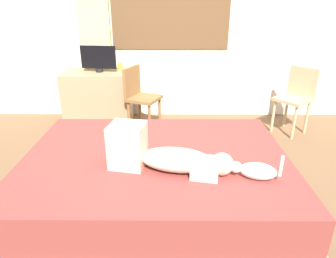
# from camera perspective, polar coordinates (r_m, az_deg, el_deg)

# --- Properties ---
(ground_plane) EXTENTS (16.00, 16.00, 0.00)m
(ground_plane) POSITION_cam_1_polar(r_m,az_deg,el_deg) (2.71, -0.81, -14.28)
(ground_plane) COLOR brown
(back_wall_with_window) EXTENTS (6.40, 0.14, 2.90)m
(back_wall_with_window) POSITION_cam_1_polar(r_m,az_deg,el_deg) (4.49, -0.29, 20.74)
(back_wall_with_window) COLOR beige
(back_wall_with_window) RESTS_ON ground
(bed) EXTENTS (2.26, 1.69, 0.45)m
(bed) POSITION_cam_1_polar(r_m,az_deg,el_deg) (2.66, -2.21, -9.24)
(bed) COLOR #997A56
(bed) RESTS_ON ground
(person_lying) EXTENTS (0.94, 0.41, 0.34)m
(person_lying) POSITION_cam_1_polar(r_m,az_deg,el_deg) (2.29, -0.81, -4.95)
(person_lying) COLOR #CCB299
(person_lying) RESTS_ON bed
(cat) EXTENTS (0.35, 0.17, 0.21)m
(cat) POSITION_cam_1_polar(r_m,az_deg,el_deg) (2.28, 16.16, -7.55)
(cat) COLOR silver
(cat) RESTS_ON bed
(desk) EXTENTS (0.90, 0.56, 0.74)m
(desk) POSITION_cam_1_polar(r_m,az_deg,el_deg) (4.40, -12.95, 5.74)
(desk) COLOR #997A56
(desk) RESTS_ON ground
(tv_monitor) EXTENTS (0.48, 0.10, 0.35)m
(tv_monitor) POSITION_cam_1_polar(r_m,az_deg,el_deg) (4.26, -13.00, 12.85)
(tv_monitor) COLOR black
(tv_monitor) RESTS_ON desk
(cup) EXTENTS (0.07, 0.07, 0.09)m
(cup) POSITION_cam_1_polar(r_m,az_deg,el_deg) (4.42, -8.98, 11.69)
(cup) COLOR gold
(cup) RESTS_ON desk
(chair_by_desk) EXTENTS (0.50, 0.50, 0.86)m
(chair_by_desk) POSITION_cam_1_polar(r_m,az_deg,el_deg) (4.00, -5.49, 6.55)
(chair_by_desk) COLOR brown
(chair_by_desk) RESTS_ON ground
(chair_spare) EXTENTS (0.53, 0.53, 0.86)m
(chair_spare) POSITION_cam_1_polar(r_m,az_deg,el_deg) (4.28, 23.08, 5.92)
(chair_spare) COLOR tan
(chair_spare) RESTS_ON ground
(curtain_left) EXTENTS (0.44, 0.06, 2.67)m
(curtain_left) POSITION_cam_1_polar(r_m,az_deg,el_deg) (4.50, -13.84, 18.61)
(curtain_left) COLOR #ADCC75
(curtain_left) RESTS_ON ground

